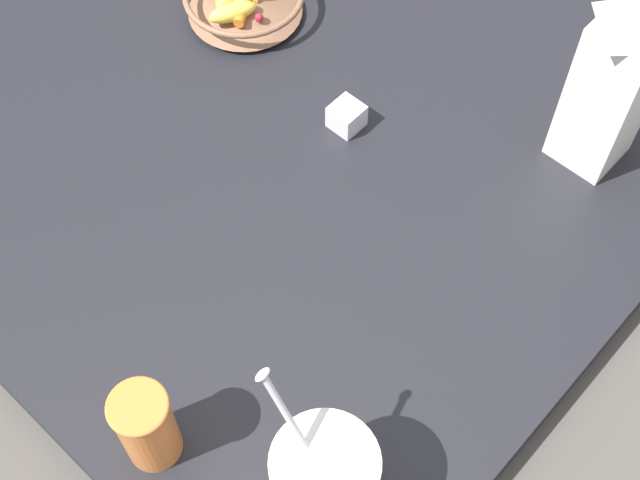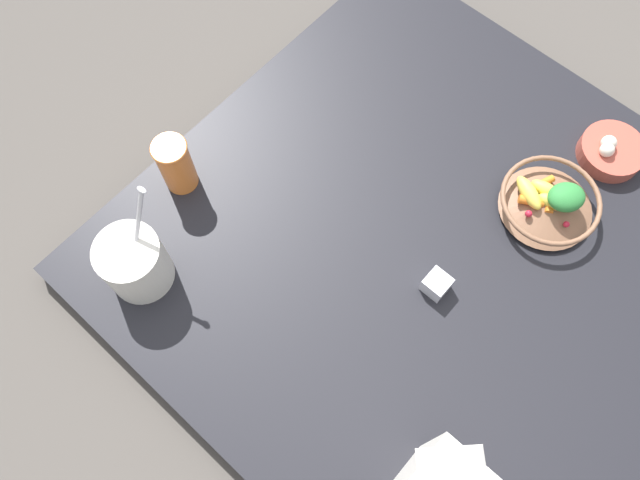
{
  "view_description": "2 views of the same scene",
  "coord_description": "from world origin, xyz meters",
  "px_view_note": "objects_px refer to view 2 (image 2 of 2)",
  "views": [
    {
      "loc": [
        -0.61,
        0.6,
        1.09
      ],
      "look_at": [
        -0.2,
        0.15,
        0.13
      ],
      "focal_mm": 50.0,
      "sensor_mm": 36.0,
      "label": 1
    },
    {
      "loc": [
        -0.48,
        -0.14,
        1.18
      ],
      "look_at": [
        -0.16,
        0.14,
        0.14
      ],
      "focal_mm": 35.0,
      "sensor_mm": 36.0,
      "label": 2
    }
  ],
  "objects_px": {
    "yogurt_tub": "(134,262)",
    "drinking_cup": "(175,164)",
    "fruit_bowl": "(549,202)",
    "garlic_bowl": "(611,151)",
    "spice_jar": "(436,285)"
  },
  "relations": [
    {
      "from": "yogurt_tub",
      "to": "garlic_bowl",
      "type": "distance_m",
      "value": 0.97
    },
    {
      "from": "drinking_cup",
      "to": "garlic_bowl",
      "type": "relative_size",
      "value": 0.99
    },
    {
      "from": "yogurt_tub",
      "to": "drinking_cup",
      "type": "distance_m",
      "value": 0.21
    },
    {
      "from": "fruit_bowl",
      "to": "garlic_bowl",
      "type": "relative_size",
      "value": 1.48
    },
    {
      "from": "yogurt_tub",
      "to": "garlic_bowl",
      "type": "height_order",
      "value": "yogurt_tub"
    },
    {
      "from": "drinking_cup",
      "to": "garlic_bowl",
      "type": "xyz_separation_m",
      "value": [
        0.63,
        -0.62,
        -0.05
      ]
    },
    {
      "from": "fruit_bowl",
      "to": "spice_jar",
      "type": "height_order",
      "value": "fruit_bowl"
    },
    {
      "from": "drinking_cup",
      "to": "spice_jar",
      "type": "distance_m",
      "value": 0.55
    },
    {
      "from": "drinking_cup",
      "to": "garlic_bowl",
      "type": "distance_m",
      "value": 0.88
    },
    {
      "from": "fruit_bowl",
      "to": "spice_jar",
      "type": "bearing_deg",
      "value": 167.41
    },
    {
      "from": "yogurt_tub",
      "to": "spice_jar",
      "type": "bearing_deg",
      "value": -50.97
    },
    {
      "from": "garlic_bowl",
      "to": "spice_jar",
      "type": "bearing_deg",
      "value": 169.04
    },
    {
      "from": "spice_jar",
      "to": "drinking_cup",
      "type": "bearing_deg",
      "value": 107.03
    },
    {
      "from": "drinking_cup",
      "to": "spice_jar",
      "type": "relative_size",
      "value": 2.94
    },
    {
      "from": "garlic_bowl",
      "to": "drinking_cup",
      "type": "bearing_deg",
      "value": 135.54
    }
  ]
}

